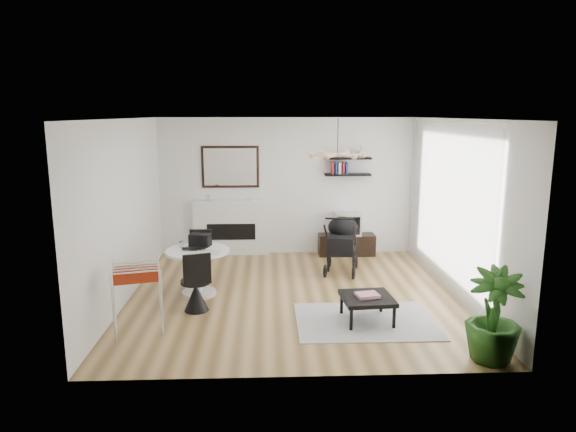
{
  "coord_description": "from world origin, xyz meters",
  "views": [
    {
      "loc": [
        -0.38,
        -7.55,
        2.78
      ],
      "look_at": [
        -0.06,
        0.4,
        1.18
      ],
      "focal_mm": 32.0,
      "sensor_mm": 36.0,
      "label": 1
    }
  ],
  "objects_px": {
    "drying_rack": "(137,299)",
    "potted_plant": "(494,315)",
    "fireplace": "(231,221)",
    "dining_table": "(198,265)",
    "coffee_table": "(367,299)",
    "crt_tv": "(347,224)",
    "tv_console": "(346,245)",
    "stroller": "(342,246)"
  },
  "relations": [
    {
      "from": "tv_console",
      "to": "dining_table",
      "type": "xyz_separation_m",
      "value": [
        -2.65,
        -2.19,
        0.27
      ]
    },
    {
      "from": "tv_console",
      "to": "stroller",
      "type": "xyz_separation_m",
      "value": [
        -0.26,
        -1.08,
        0.26
      ]
    },
    {
      "from": "dining_table",
      "to": "coffee_table",
      "type": "xyz_separation_m",
      "value": [
        2.41,
        -1.14,
        -0.16
      ]
    },
    {
      "from": "coffee_table",
      "to": "crt_tv",
      "type": "bearing_deg",
      "value": 85.84
    },
    {
      "from": "tv_console",
      "to": "coffee_table",
      "type": "bearing_deg",
      "value": -93.98
    },
    {
      "from": "fireplace",
      "to": "dining_table",
      "type": "distance_m",
      "value": 2.36
    },
    {
      "from": "dining_table",
      "to": "coffee_table",
      "type": "bearing_deg",
      "value": -25.35
    },
    {
      "from": "crt_tv",
      "to": "stroller",
      "type": "height_order",
      "value": "stroller"
    },
    {
      "from": "drying_rack",
      "to": "potted_plant",
      "type": "height_order",
      "value": "potted_plant"
    },
    {
      "from": "tv_console",
      "to": "crt_tv",
      "type": "relative_size",
      "value": 2.21
    },
    {
      "from": "dining_table",
      "to": "stroller",
      "type": "xyz_separation_m",
      "value": [
        2.39,
        1.11,
        -0.01
      ]
    },
    {
      "from": "drying_rack",
      "to": "crt_tv",
      "type": "bearing_deg",
      "value": 34.22
    },
    {
      "from": "coffee_table",
      "to": "potted_plant",
      "type": "height_order",
      "value": "potted_plant"
    },
    {
      "from": "tv_console",
      "to": "potted_plant",
      "type": "distance_m",
      "value": 4.62
    },
    {
      "from": "drying_rack",
      "to": "stroller",
      "type": "distance_m",
      "value": 3.91
    },
    {
      "from": "drying_rack",
      "to": "stroller",
      "type": "bearing_deg",
      "value": 26.59
    },
    {
      "from": "drying_rack",
      "to": "fireplace",
      "type": "bearing_deg",
      "value": 61.94
    },
    {
      "from": "stroller",
      "to": "potted_plant",
      "type": "bearing_deg",
      "value": -56.79
    },
    {
      "from": "drying_rack",
      "to": "tv_console",
      "type": "bearing_deg",
      "value": 34.33
    },
    {
      "from": "crt_tv",
      "to": "drying_rack",
      "type": "distance_m",
      "value": 4.87
    },
    {
      "from": "dining_table",
      "to": "stroller",
      "type": "height_order",
      "value": "stroller"
    },
    {
      "from": "tv_console",
      "to": "stroller",
      "type": "height_order",
      "value": "stroller"
    },
    {
      "from": "tv_console",
      "to": "crt_tv",
      "type": "bearing_deg",
      "value": -18.07
    },
    {
      "from": "tv_console",
      "to": "coffee_table",
      "type": "relative_size",
      "value": 1.55
    },
    {
      "from": "fireplace",
      "to": "tv_console",
      "type": "xyz_separation_m",
      "value": [
        2.29,
        -0.13,
        -0.48
      ]
    },
    {
      "from": "drying_rack",
      "to": "potted_plant",
      "type": "distance_m",
      "value": 4.27
    },
    {
      "from": "fireplace",
      "to": "potted_plant",
      "type": "height_order",
      "value": "fireplace"
    },
    {
      "from": "dining_table",
      "to": "drying_rack",
      "type": "xyz_separation_m",
      "value": [
        -0.57,
        -1.45,
        0.01
      ]
    },
    {
      "from": "stroller",
      "to": "crt_tv",
      "type": "bearing_deg",
      "value": 89.75
    },
    {
      "from": "potted_plant",
      "to": "fireplace",
      "type": "bearing_deg",
      "value": 125.09
    },
    {
      "from": "tv_console",
      "to": "coffee_table",
      "type": "xyz_separation_m",
      "value": [
        -0.23,
        -3.34,
        0.11
      ]
    },
    {
      "from": "dining_table",
      "to": "potted_plant",
      "type": "relative_size",
      "value": 0.91
    },
    {
      "from": "tv_console",
      "to": "dining_table",
      "type": "height_order",
      "value": "dining_table"
    },
    {
      "from": "drying_rack",
      "to": "potted_plant",
      "type": "bearing_deg",
      "value": -25.91
    },
    {
      "from": "fireplace",
      "to": "tv_console",
      "type": "distance_m",
      "value": 2.34
    },
    {
      "from": "drying_rack",
      "to": "dining_table",
      "type": "bearing_deg",
      "value": 54.26
    },
    {
      "from": "dining_table",
      "to": "drying_rack",
      "type": "bearing_deg",
      "value": -111.52
    },
    {
      "from": "fireplace",
      "to": "crt_tv",
      "type": "relative_size",
      "value": 4.3
    },
    {
      "from": "crt_tv",
      "to": "drying_rack",
      "type": "relative_size",
      "value": 0.55
    },
    {
      "from": "dining_table",
      "to": "fireplace",
      "type": "bearing_deg",
      "value": 81.25
    },
    {
      "from": "fireplace",
      "to": "potted_plant",
      "type": "relative_size",
      "value": 1.99
    },
    {
      "from": "fireplace",
      "to": "potted_plant",
      "type": "xyz_separation_m",
      "value": [
        3.26,
        -4.64,
        -0.14
      ]
    }
  ]
}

